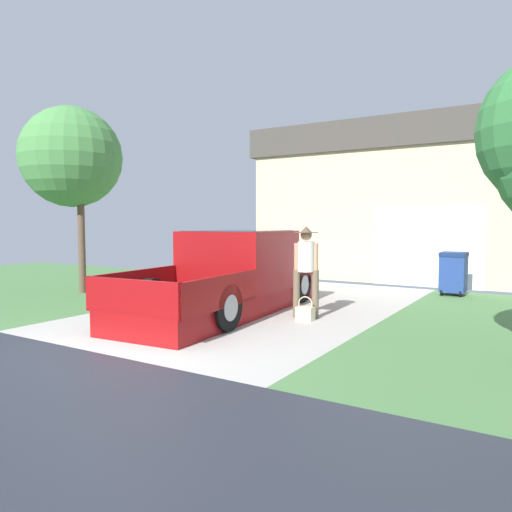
{
  "coord_description": "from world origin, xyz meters",
  "views": [
    {
      "loc": [
        5.2,
        -4.44,
        1.81
      ],
      "look_at": [
        0.11,
        3.84,
        1.13
      ],
      "focal_mm": 33.7,
      "sensor_mm": 36.0,
      "label": 1
    }
  ],
  "objects_px": {
    "pickup_truck": "(235,275)",
    "handbag": "(305,313)",
    "wheeled_trash_bin": "(453,272)",
    "house_with_garage": "(416,202)",
    "person_with_hat": "(306,263)",
    "neighbor_tree": "(72,156)"
  },
  "relations": [
    {
      "from": "house_with_garage",
      "to": "person_with_hat",
      "type": "bearing_deg",
      "value": -90.42
    },
    {
      "from": "wheeled_trash_bin",
      "to": "neighbor_tree",
      "type": "bearing_deg",
      "value": -151.86
    },
    {
      "from": "house_with_garage",
      "to": "wheeled_trash_bin",
      "type": "bearing_deg",
      "value": -64.4
    },
    {
      "from": "pickup_truck",
      "to": "person_with_hat",
      "type": "xyz_separation_m",
      "value": [
        1.59,
        0.04,
        0.3
      ]
    },
    {
      "from": "handbag",
      "to": "house_with_garage",
      "type": "height_order",
      "value": "house_with_garage"
    },
    {
      "from": "pickup_truck",
      "to": "house_with_garage",
      "type": "distance_m",
      "value": 8.73
    },
    {
      "from": "neighbor_tree",
      "to": "pickup_truck",
      "type": "bearing_deg",
      "value": 0.13
    },
    {
      "from": "pickup_truck",
      "to": "person_with_hat",
      "type": "bearing_deg",
      "value": -2.79
    },
    {
      "from": "handbag",
      "to": "house_with_garage",
      "type": "bearing_deg",
      "value": 90.33
    },
    {
      "from": "pickup_truck",
      "to": "person_with_hat",
      "type": "relative_size",
      "value": 3.12
    },
    {
      "from": "person_with_hat",
      "to": "handbag",
      "type": "distance_m",
      "value": 0.93
    },
    {
      "from": "pickup_truck",
      "to": "neighbor_tree",
      "type": "relative_size",
      "value": 1.14
    },
    {
      "from": "pickup_truck",
      "to": "handbag",
      "type": "height_order",
      "value": "pickup_truck"
    },
    {
      "from": "house_with_garage",
      "to": "wheeled_trash_bin",
      "type": "relative_size",
      "value": 9.14
    },
    {
      "from": "wheeled_trash_bin",
      "to": "pickup_truck",
      "type": "bearing_deg",
      "value": -127.43
    },
    {
      "from": "pickup_truck",
      "to": "wheeled_trash_bin",
      "type": "bearing_deg",
      "value": 48.38
    },
    {
      "from": "handbag",
      "to": "wheeled_trash_bin",
      "type": "xyz_separation_m",
      "value": [
        1.79,
        4.76,
        0.44
      ]
    },
    {
      "from": "pickup_truck",
      "to": "neighbor_tree",
      "type": "xyz_separation_m",
      "value": [
        -5.06,
        -0.01,
        2.77
      ]
    },
    {
      "from": "handbag",
      "to": "wheeled_trash_bin",
      "type": "relative_size",
      "value": 0.42
    },
    {
      "from": "person_with_hat",
      "to": "wheeled_trash_bin",
      "type": "relative_size",
      "value": 1.63
    },
    {
      "from": "pickup_truck",
      "to": "house_with_garage",
      "type": "height_order",
      "value": "house_with_garage"
    },
    {
      "from": "pickup_truck",
      "to": "handbag",
      "type": "relative_size",
      "value": 12.07
    }
  ]
}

